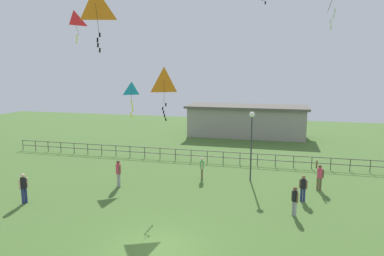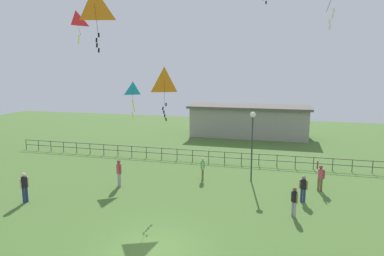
% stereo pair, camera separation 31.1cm
% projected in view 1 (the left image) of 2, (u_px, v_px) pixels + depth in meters
% --- Properties ---
extents(ground_plane, '(80.00, 80.00, 0.00)m').
position_uv_depth(ground_plane, '(155.00, 249.00, 14.44)').
color(ground_plane, '#476B2D').
extents(lamppost, '(0.36, 0.36, 4.62)m').
position_uv_depth(lamppost, '(252.00, 131.00, 22.81)').
color(lamppost, '#38383D').
rests_on(lamppost, ground_plane).
extents(person_0, '(0.49, 0.33, 1.90)m').
position_uv_depth(person_0, '(320.00, 175.00, 21.29)').
color(person_0, brown).
rests_on(person_0, ground_plane).
extents(person_1, '(0.32, 0.48, 1.70)m').
position_uv_depth(person_1, '(24.00, 186.00, 19.22)').
color(person_1, navy).
rests_on(person_1, ground_plane).
extents(person_2, '(0.28, 0.45, 1.51)m').
position_uv_depth(person_2, '(202.00, 167.00, 23.47)').
color(person_2, brown).
rests_on(person_2, ground_plane).
extents(person_3, '(0.41, 0.38, 1.71)m').
position_uv_depth(person_3, '(118.00, 172.00, 21.97)').
color(person_3, '#99999E').
rests_on(person_3, ground_plane).
extents(person_4, '(0.45, 0.28, 1.52)m').
position_uv_depth(person_4, '(303.00, 186.00, 19.51)').
color(person_4, navy).
rests_on(person_4, ground_plane).
extents(person_5, '(0.32, 0.38, 1.52)m').
position_uv_depth(person_5, '(295.00, 199.00, 17.59)').
color(person_5, '#99999E').
rests_on(person_5, ground_plane).
extents(kite_2, '(1.20, 0.84, 3.18)m').
position_uv_depth(kite_2, '(164.00, 81.00, 20.25)').
color(kite_2, orange).
extents(kite_3, '(0.90, 0.77, 2.64)m').
position_uv_depth(kite_3, '(132.00, 90.00, 25.04)').
color(kite_3, '#198CD1').
extents(kite_4, '(1.25, 0.82, 2.72)m').
position_uv_depth(kite_4, '(96.00, 5.00, 14.99)').
color(kite_4, orange).
extents(kite_5, '(1.11, 1.20, 2.28)m').
position_uv_depth(kite_5, '(74.00, 20.00, 25.02)').
color(kite_5, red).
extents(waterfront_railing, '(36.04, 0.06, 0.95)m').
position_uv_depth(waterfront_railing, '(213.00, 155.00, 27.79)').
color(waterfront_railing, '#4C4742').
rests_on(waterfront_railing, ground_plane).
extents(pavilion_building, '(13.08, 4.86, 3.40)m').
position_uv_depth(pavilion_building, '(246.00, 121.00, 38.73)').
color(pavilion_building, gray).
rests_on(pavilion_building, ground_plane).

